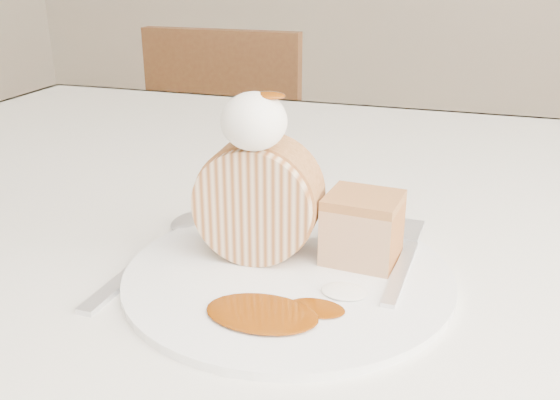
% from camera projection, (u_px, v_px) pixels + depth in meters
% --- Properties ---
extents(table, '(1.40, 0.90, 0.75)m').
position_uv_depth(table, '(361.00, 280.00, 0.68)').
color(table, silver).
rests_on(table, ground).
extents(chair_far, '(0.39, 0.39, 0.83)m').
position_uv_depth(chair_far, '(238.00, 162.00, 1.66)').
color(chair_far, brown).
rests_on(chair_far, ground).
extents(plate, '(0.28, 0.28, 0.01)m').
position_uv_depth(plate, '(288.00, 275.00, 0.49)').
color(plate, white).
rests_on(plate, table).
extents(roulade_slice, '(0.10, 0.06, 0.10)m').
position_uv_depth(roulade_slice, '(258.00, 200.00, 0.50)').
color(roulade_slice, beige).
rests_on(roulade_slice, plate).
extents(cake_chunk, '(0.06, 0.06, 0.05)m').
position_uv_depth(cake_chunk, '(362.00, 232.00, 0.50)').
color(cake_chunk, '#B47444').
rests_on(cake_chunk, plate).
extents(whipped_cream, '(0.05, 0.05, 0.04)m').
position_uv_depth(whipped_cream, '(254.00, 121.00, 0.46)').
color(whipped_cream, white).
rests_on(whipped_cream, roulade_slice).
extents(caramel_drizzle, '(0.02, 0.02, 0.01)m').
position_uv_depth(caramel_drizzle, '(269.00, 88.00, 0.45)').
color(caramel_drizzle, '#6D2E04').
rests_on(caramel_drizzle, whipped_cream).
extents(caramel_pool, '(0.08, 0.06, 0.00)m').
position_uv_depth(caramel_pool, '(262.00, 313.00, 0.43)').
color(caramel_pool, '#6D2E04').
rests_on(caramel_pool, plate).
extents(fork, '(0.03, 0.15, 0.00)m').
position_uv_depth(fork, '(401.00, 272.00, 0.49)').
color(fork, silver).
rests_on(fork, plate).
extents(spoon, '(0.03, 0.18, 0.00)m').
position_uv_depth(spoon, '(137.00, 268.00, 0.51)').
color(spoon, silver).
rests_on(spoon, table).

